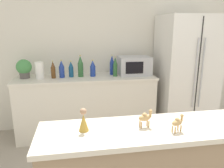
{
  "coord_description": "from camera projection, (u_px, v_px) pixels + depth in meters",
  "views": [
    {
      "loc": [
        -0.62,
        -0.81,
        1.63
      ],
      "look_at": [
        -0.24,
        1.43,
        1.04
      ],
      "focal_mm": 35.0,
      "sensor_mm": 36.0,
      "label": 1
    }
  ],
  "objects": [
    {
      "name": "microwave",
      "position": [
        134.0,
        66.0,
        3.37
      ],
      "size": [
        0.48,
        0.37,
        0.28
      ],
      "color": "#B2B5BA",
      "rests_on": "back_counter"
    },
    {
      "name": "back_bottle_1",
      "position": [
        71.0,
        69.0,
        3.21
      ],
      "size": [
        0.07,
        0.07,
        0.24
      ],
      "color": "navy",
      "rests_on": "back_counter"
    },
    {
      "name": "wise_man_figurine_crimson",
      "position": [
        84.0,
        121.0,
        1.41
      ],
      "size": [
        0.07,
        0.07,
        0.16
      ],
      "color": "#B28933",
      "rests_on": "bar_counter"
    },
    {
      "name": "back_bottle_2",
      "position": [
        93.0,
        69.0,
        3.25
      ],
      "size": [
        0.08,
        0.08,
        0.25
      ],
      "color": "navy",
      "rests_on": "back_counter"
    },
    {
      "name": "back_bottle_0",
      "position": [
        112.0,
        65.0,
        3.36
      ],
      "size": [
        0.06,
        0.06,
        0.31
      ],
      "color": "navy",
      "rests_on": "back_counter"
    },
    {
      "name": "back_bottle_3",
      "position": [
        62.0,
        69.0,
        3.17
      ],
      "size": [
        0.08,
        0.08,
        0.26
      ],
      "color": "navy",
      "rests_on": "back_counter"
    },
    {
      "name": "paper_towel_roll",
      "position": [
        40.0,
        70.0,
        3.1
      ],
      "size": [
        0.12,
        0.12,
        0.24
      ],
      "color": "white",
      "rests_on": "back_counter"
    },
    {
      "name": "refrigerator",
      "position": [
        185.0,
        75.0,
        3.45
      ],
      "size": [
        0.83,
        0.74,
        1.81
      ],
      "color": "silver",
      "rests_on": "ground_plane"
    },
    {
      "name": "camel_figurine",
      "position": [
        178.0,
        122.0,
        1.4
      ],
      "size": [
        0.09,
        0.07,
        0.12
      ],
      "color": "tan",
      "rests_on": "bar_counter"
    },
    {
      "name": "wall_back",
      "position": [
        113.0,
        50.0,
        3.56
      ],
      "size": [
        8.0,
        0.06,
        2.55
      ],
      "color": "silver",
      "rests_on": "ground_plane"
    },
    {
      "name": "potted_plant",
      "position": [
        24.0,
        68.0,
        3.12
      ],
      "size": [
        0.22,
        0.22,
        0.27
      ],
      "color": "#595451",
      "rests_on": "back_counter"
    },
    {
      "name": "back_bottle_4",
      "position": [
        53.0,
        70.0,
        3.13
      ],
      "size": [
        0.06,
        0.06,
        0.25
      ],
      "color": "brown",
      "rests_on": "back_counter"
    },
    {
      "name": "camel_figurine_second",
      "position": [
        145.0,
        117.0,
        1.47
      ],
      "size": [
        0.1,
        0.05,
        0.12
      ],
      "color": "tan",
      "rests_on": "bar_counter"
    },
    {
      "name": "back_bottle_5",
      "position": [
        81.0,
        67.0,
        3.22
      ],
      "size": [
        0.08,
        0.08,
        0.32
      ],
      "color": "#2D6033",
      "rests_on": "back_counter"
    },
    {
      "name": "back_counter",
      "position": [
        87.0,
        105.0,
        3.38
      ],
      "size": [
        2.06,
        0.63,
        0.92
      ],
      "color": "silver",
      "rests_on": "ground_plane"
    },
    {
      "name": "back_bottle_6",
      "position": [
        115.0,
        67.0,
        3.24
      ],
      "size": [
        0.06,
        0.06,
        0.29
      ],
      "color": "#2D6033",
      "rests_on": "back_counter"
    }
  ]
}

